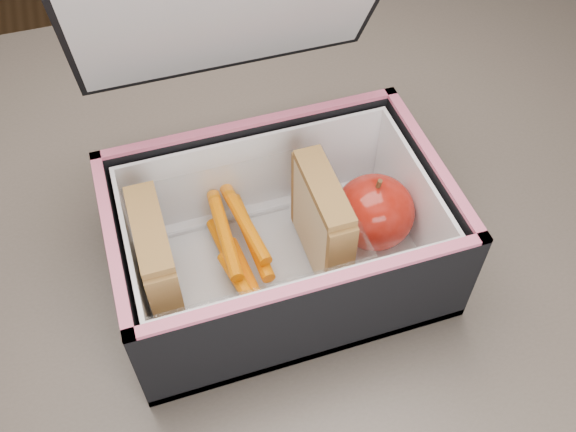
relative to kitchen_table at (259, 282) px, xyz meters
name	(u,v)px	position (x,y,z in m)	size (l,w,h in m)	color
kitchen_table	(259,282)	(0.00, 0.00, 0.00)	(1.20, 0.80, 0.75)	brown
lunch_bag	(279,228)	(0.01, -0.05, 0.15)	(0.27, 0.27, 0.26)	black
plastic_tub	(243,251)	(-0.03, -0.06, 0.14)	(0.18, 0.13, 0.07)	white
sandwich_left	(158,263)	(-0.09, -0.06, 0.15)	(0.02, 0.09, 0.10)	#CFBB86
sandwich_right	(322,221)	(0.04, -0.06, 0.15)	(0.02, 0.08, 0.10)	#CFBB86
carrot_sticks	(241,255)	(-0.03, -0.05, 0.12)	(0.04, 0.16, 0.03)	#E96900
paper_napkin	(370,240)	(0.09, -0.05, 0.11)	(0.07, 0.07, 0.01)	white
red_apple	(374,212)	(0.09, -0.05, 0.14)	(0.07, 0.07, 0.08)	#7B0900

